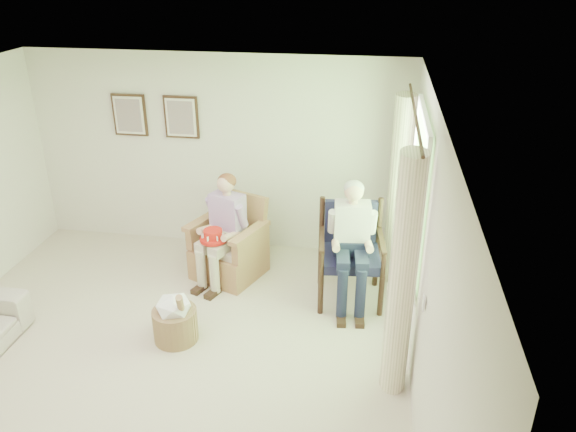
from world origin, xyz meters
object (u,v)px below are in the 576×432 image
object	(u,v)px
wood_armchair	(351,248)
person_dark	(352,236)
person_wicker	(225,223)
wicker_armchair	(229,251)
red_hat	(213,236)
hatbox	(175,318)

from	to	relation	value
wood_armchair	person_dark	distance (m)	0.31
person_dark	person_wicker	bearing A→B (deg)	163.03
wicker_armchair	wood_armchair	xyz separation A→B (m)	(1.52, -0.24, 0.30)
red_hat	hatbox	xyz separation A→B (m)	(-0.13, -1.07, -0.42)
wood_armchair	red_hat	distance (m)	1.62
wicker_armchair	wood_armchair	bearing A→B (deg)	12.96
person_wicker	red_hat	bearing A→B (deg)	-95.35
red_hat	hatbox	size ratio (longest dim) A/B	0.47
wicker_armchair	wood_armchair	world-z (taller)	wood_armchair
wicker_armchair	person_wicker	world-z (taller)	person_wicker
wicker_armchair	person_dark	xyz separation A→B (m)	(1.52, -0.43, 0.55)
wood_armchair	person_dark	xyz separation A→B (m)	(-0.00, -0.18, 0.25)
wood_armchair	person_wicker	world-z (taller)	person_wicker
person_dark	red_hat	world-z (taller)	person_dark
wood_armchair	red_hat	size ratio (longest dim) A/B	3.54
wicker_armchair	red_hat	world-z (taller)	wicker_armchair
wood_armchair	person_wicker	bearing A→B (deg)	169.87
wicker_armchair	person_wicker	xyz separation A→B (m)	(0.00, -0.13, 0.46)
person_wicker	person_dark	size ratio (longest dim) A/B	0.92
wood_armchair	person_wicker	size ratio (longest dim) A/B	0.84
hatbox	wicker_armchair	bearing A→B (deg)	80.82
wood_armchair	red_hat	xyz separation A→B (m)	(-1.62, -0.08, 0.06)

